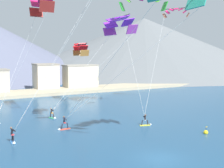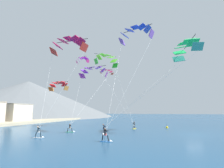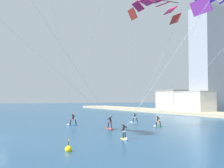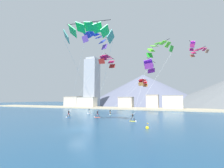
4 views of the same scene
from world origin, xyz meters
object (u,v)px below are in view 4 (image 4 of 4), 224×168
object	(u,v)px
parafoil_kite_far_left	(149,65)
parafoil_kite_near_trail	(159,48)
kitesurfer_far_left	(110,113)
kitesurfer_near_lead	(89,112)
parafoil_kite_distant_mid_solo	(143,82)
parafoil_kite_far_right	(89,32)
parafoil_kite_near_lead	(107,60)
parafoil_kite_mid_center	(95,39)
kitesurfer_mid_center	(68,115)
race_marker_buoy	(147,128)
parafoil_kite_distant_low_drift	(192,45)
kitesurfer_near_trail	(134,119)
kitesurfer_far_right	(97,115)
parafoil_kite_distant_high_outer	(199,51)

from	to	relation	value
parafoil_kite_far_left	parafoil_kite_near_trail	bearing A→B (deg)	-40.70
kitesurfer_far_left	parafoil_kite_far_left	distance (m)	18.24
kitesurfer_near_lead	parafoil_kite_distant_mid_solo	world-z (taller)	parafoil_kite_distant_mid_solo
parafoil_kite_far_right	parafoil_kite_distant_mid_solo	distance (m)	31.04
parafoil_kite_near_lead	parafoil_kite_near_trail	world-z (taller)	parafoil_kite_near_trail
parafoil_kite_mid_center	parafoil_kite_distant_mid_solo	bearing A→B (deg)	71.37
parafoil_kite_near_lead	parafoil_kite_near_trail	size ratio (longest dim) A/B	0.92
kitesurfer_mid_center	parafoil_kite_near_lead	bearing A→B (deg)	57.12
kitesurfer_near_lead	race_marker_buoy	xyz separation A→B (m)	(21.18, -18.06, -0.40)
kitesurfer_mid_center	parafoil_kite_mid_center	size ratio (longest dim) A/B	0.10
kitesurfer_far_left	race_marker_buoy	world-z (taller)	kitesurfer_far_left
parafoil_kite_near_lead	parafoil_kite_far_right	distance (m)	22.72
parafoil_kite_distant_low_drift	race_marker_buoy	distance (m)	36.79
parafoil_kite_distant_mid_solo	parafoil_kite_far_right	bearing A→B (deg)	-96.76
kitesurfer_near_trail	parafoil_kite_near_lead	xyz separation A→B (m)	(-10.77, 10.85, 16.59)
kitesurfer_near_lead	parafoil_kite_near_lead	size ratio (longest dim) A/B	0.11
parafoil_kite_distant_mid_solo	race_marker_buoy	bearing A→B (deg)	-79.29
kitesurfer_near_trail	parafoil_kite_distant_mid_solo	bearing A→B (deg)	93.31
kitesurfer_near_lead	parafoil_kite_mid_center	distance (m)	24.19
kitesurfer_mid_center	kitesurfer_far_right	xyz separation A→B (m)	(6.84, 2.83, -0.02)
kitesurfer_far_left	parafoil_kite_distant_mid_solo	distance (m)	15.98
parafoil_kite_near_lead	parafoil_kite_mid_center	bearing A→B (deg)	-79.28
parafoil_kite_near_lead	parafoil_kite_distant_high_outer	size ratio (longest dim) A/B	3.88
kitesurfer_mid_center	parafoil_kite_far_left	bearing A→B (deg)	28.02
parafoil_kite_far_left	parafoil_kite_mid_center	bearing A→B (deg)	-128.66
kitesurfer_near_trail	parafoil_kite_distant_low_drift	world-z (taller)	parafoil_kite_distant_low_drift
parafoil_kite_far_left	parafoil_kite_distant_high_outer	xyz separation A→B (m)	(12.70, 0.73, 2.75)
parafoil_kite_distant_low_drift	kitesurfer_far_left	bearing A→B (deg)	-156.92
kitesurfer_near_lead	parafoil_kite_distant_high_outer	xyz separation A→B (m)	(32.10, 0.55, 16.64)
kitesurfer_far_right	parafoil_kite_distant_mid_solo	size ratio (longest dim) A/B	0.31
kitesurfer_near_trail	kitesurfer_far_left	world-z (taller)	kitesurfer_near_trail
kitesurfer_far_right	race_marker_buoy	xyz separation A→B (m)	(14.41, -10.35, -0.40)
kitesurfer_mid_center	parafoil_kite_near_trail	size ratio (longest dim) A/B	0.10
kitesurfer_far_left	parafoil_kite_far_left	world-z (taller)	parafoil_kite_far_left
kitesurfer_far_right	parafoil_kite_mid_center	world-z (taller)	parafoil_kite_mid_center
parafoil_kite_far_right	race_marker_buoy	distance (m)	18.42
parafoil_kite_mid_center	parafoil_kite_near_trail	bearing A→B (deg)	37.79
kitesurfer_near_lead	parafoil_kite_far_right	bearing A→B (deg)	-60.35
parafoil_kite_mid_center	parafoil_kite_far_left	size ratio (longest dim) A/B	1.28
kitesurfer_far_left	kitesurfer_far_right	size ratio (longest dim) A/B	1.00
kitesurfer_far_right	kitesurfer_mid_center	bearing A→B (deg)	-157.51
parafoil_kite_mid_center	kitesurfer_far_right	bearing A→B (deg)	112.22
kitesurfer_near_lead	kitesurfer_far_right	world-z (taller)	kitesurfer_far_right
kitesurfer_near_lead	kitesurfer_far_right	distance (m)	10.26
parafoil_kite_far_right	kitesurfer_far_right	bearing A→B (deg)	112.02
kitesurfer_near_lead	kitesurfer_mid_center	world-z (taller)	kitesurfer_mid_center
parafoil_kite_mid_center	race_marker_buoy	bearing A→B (deg)	-21.86
parafoil_kite_distant_mid_solo	parafoil_kite_distant_high_outer	bearing A→B (deg)	-25.73
parafoil_kite_mid_center	parafoil_kite_far_right	distance (m)	10.07
kitesurfer_near_lead	race_marker_buoy	size ratio (longest dim) A/B	1.75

